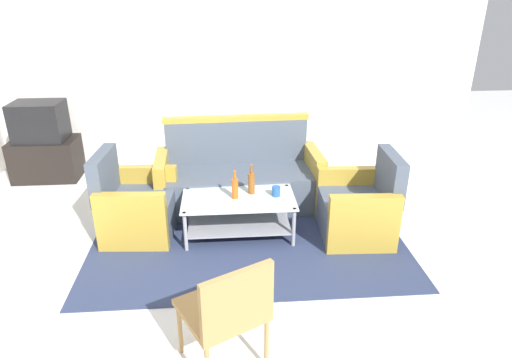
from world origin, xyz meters
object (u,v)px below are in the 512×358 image
(couch, at_px, (239,179))
(television, at_px, (39,121))
(cup, at_px, (276,191))
(armchair_left, at_px, (136,207))
(tv_stand, at_px, (47,159))
(bottle_brown, at_px, (251,183))
(coffee_table, at_px, (239,211))
(armchair_right, at_px, (359,209))
(bottle_orange, at_px, (235,188))
(wicker_chair, at_px, (228,308))

(couch, xyz_separation_m, television, (-2.43, 0.95, 0.44))
(couch, relative_size, cup, 18.27)
(armchair_left, distance_m, tv_stand, 2.04)
(bottle_brown, height_order, tv_stand, bottle_brown)
(coffee_table, distance_m, television, 2.94)
(couch, xyz_separation_m, cup, (0.34, -0.66, 0.14))
(armchair_right, xyz_separation_m, coffee_table, (-1.18, 0.08, -0.02))
(television, bearing_deg, bottle_orange, 146.44)
(couch, relative_size, tv_stand, 2.28)
(couch, bearing_deg, television, -23.74)
(armchair_left, xyz_separation_m, bottle_orange, (0.99, -0.12, 0.23))
(armchair_right, xyz_separation_m, wicker_chair, (-1.32, -1.62, 0.21))
(couch, xyz_separation_m, bottle_orange, (-0.07, -0.68, 0.20))
(armchair_right, distance_m, bottle_brown, 1.09)
(armchair_right, xyz_separation_m, television, (-3.58, 1.72, 0.47))
(wicker_chair, bearing_deg, armchair_left, 88.22)
(bottle_brown, bearing_deg, couch, 99.67)
(television, bearing_deg, armchair_left, 133.49)
(armchair_left, xyz_separation_m, television, (-1.38, 1.51, 0.47))
(television, distance_m, wicker_chair, 4.04)
(tv_stand, bearing_deg, armchair_left, -47.54)
(cup, bearing_deg, bottle_orange, -177.47)
(bottle_orange, bearing_deg, armchair_right, -4.10)
(armchair_right, distance_m, cup, 0.84)
(armchair_left, bearing_deg, television, -133.59)
(bottle_brown, xyz_separation_m, cup, (0.24, -0.08, -0.07))
(armchair_right, bearing_deg, cup, 85.28)
(cup, xyz_separation_m, wicker_chair, (-0.51, -1.73, 0.03))
(coffee_table, distance_m, cup, 0.42)
(couch, bearing_deg, bottle_orange, 82.05)
(tv_stand, bearing_deg, television, 88.93)
(cup, bearing_deg, couch, 116.87)
(television, bearing_deg, armchair_right, 155.41)
(coffee_table, height_order, bottle_brown, bottle_brown)
(armchair_right, height_order, tv_stand, armchair_right)
(couch, xyz_separation_m, bottle_brown, (0.10, -0.58, 0.21))
(armchair_right, bearing_deg, tv_stand, 66.99)
(tv_stand, distance_m, television, 0.50)
(armchair_right, relative_size, bottle_orange, 2.94)
(couch, relative_size, armchair_right, 2.15)
(armchair_right, bearing_deg, wicker_chair, 143.45)
(bottle_orange, distance_m, wicker_chair, 1.71)
(couch, bearing_deg, coffee_table, 84.81)
(armchair_right, distance_m, wicker_chair, 2.10)
(armchair_left, relative_size, coffee_table, 0.77)
(bottle_brown, bearing_deg, television, 148.75)
(couch, bearing_deg, armchair_left, 25.57)
(couch, distance_m, television, 2.65)
(bottle_orange, distance_m, bottle_brown, 0.19)
(wicker_chair, bearing_deg, television, 96.63)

